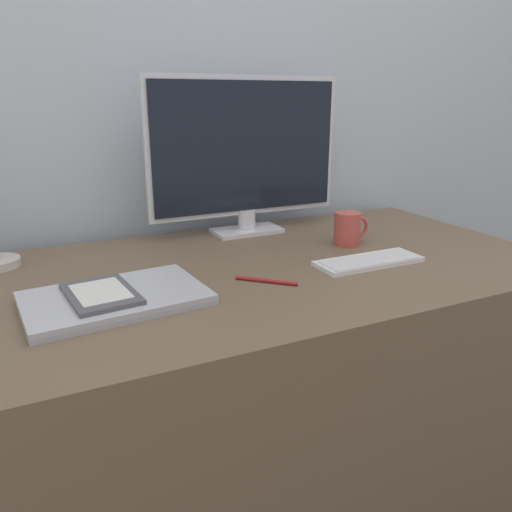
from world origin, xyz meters
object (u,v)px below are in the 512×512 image
at_px(monitor, 246,153).
at_px(ereader, 101,293).
at_px(keyboard, 370,262).
at_px(pen, 266,281).
at_px(laptop, 115,298).
at_px(coffee_mug, 348,229).

relative_size(monitor, ereader, 3.09).
relative_size(monitor, keyboard, 2.17).
bearing_deg(pen, keyboard, 0.67).
bearing_deg(keyboard, laptop, 177.81).
height_order(monitor, laptop, monitor).
height_order(laptop, coffee_mug, coffee_mug).
xyz_separation_m(monitor, keyboard, (0.14, -0.41, -0.23)).
bearing_deg(coffee_mug, ereader, -168.17).
bearing_deg(monitor, keyboard, -70.59).
relative_size(keyboard, coffee_mug, 2.54).
relative_size(ereader, coffee_mug, 1.78).
distance_m(monitor, keyboard, 0.49).
bearing_deg(pen, ereader, 175.73).
distance_m(ereader, coffee_mug, 0.70).
height_order(monitor, pen, monitor).
bearing_deg(laptop, monitor, 39.81).
bearing_deg(coffee_mug, keyboard, -107.53).
xyz_separation_m(laptop, pen, (0.32, -0.03, -0.01)).
distance_m(laptop, ereader, 0.03).
relative_size(keyboard, pen, 2.48).
xyz_separation_m(keyboard, laptop, (-0.61, 0.02, 0.00)).
xyz_separation_m(laptop, coffee_mug, (0.66, 0.14, 0.04)).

